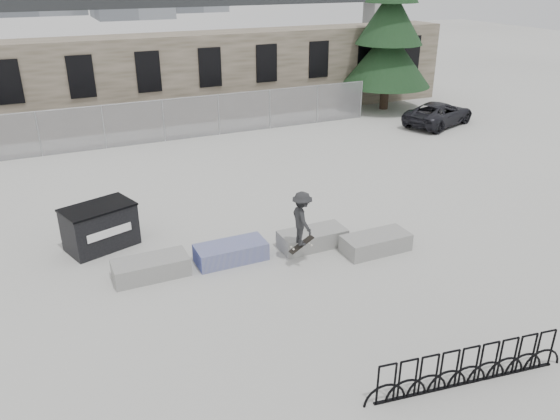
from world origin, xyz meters
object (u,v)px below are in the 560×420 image
(planter_far_left, at_px, (151,267))
(spruce_tree, at_px, (390,28))
(planter_center_right, at_px, (312,238))
(bike_rack, at_px, (469,366))
(skateboarder, at_px, (302,219))
(suv, at_px, (439,114))
(dumpster, at_px, (100,227))
(planter_offset, at_px, (376,242))
(planter_center_left, at_px, (231,251))

(planter_far_left, height_order, spruce_tree, spruce_tree)
(planter_center_right, bearing_deg, bike_rack, -89.50)
(skateboarder, bearing_deg, suv, -48.38)
(suv, height_order, skateboarder, skateboarder)
(dumpster, height_order, spruce_tree, spruce_tree)
(planter_offset, bearing_deg, suv, 43.89)
(skateboarder, bearing_deg, planter_far_left, 78.32)
(suv, relative_size, skateboarder, 2.55)
(planter_offset, xyz_separation_m, spruce_tree, (10.37, 14.74, 4.28))
(planter_center_right, height_order, suv, suv)
(planter_center_right, xyz_separation_m, skateboarder, (-0.79, -0.83, 1.13))
(dumpster, bearing_deg, suv, 2.02)
(planter_center_left, xyz_separation_m, dumpster, (-3.22, 2.38, 0.38))
(skateboarder, bearing_deg, dumpster, 59.15)
(spruce_tree, height_order, suv, spruce_tree)
(planter_center_left, bearing_deg, planter_offset, -16.93)
(planter_center_right, height_order, bike_rack, bike_rack)
(planter_center_right, xyz_separation_m, spruce_tree, (11.92, 13.70, 4.28))
(skateboarder, bearing_deg, planter_center_right, -39.58)
(planter_center_right, bearing_deg, planter_center_left, 175.49)
(planter_offset, bearing_deg, dumpster, 153.57)
(suv, bearing_deg, planter_center_right, 107.07)
(planter_center_left, distance_m, suv, 17.59)
(planter_center_right, distance_m, planter_offset, 1.87)
(planter_far_left, distance_m, skateboarder, 4.28)
(planter_offset, distance_m, bike_rack, 5.70)
(planter_center_right, height_order, planter_offset, same)
(planter_center_right, relative_size, suv, 0.45)
(planter_center_left, bearing_deg, skateboarder, -30.97)
(planter_center_right, xyz_separation_m, planter_offset, (1.55, -1.04, 0.00))
(spruce_tree, bearing_deg, skateboarder, -131.17)
(planter_center_right, bearing_deg, dumpster, 155.75)
(planter_center_left, xyz_separation_m, spruce_tree, (14.43, 13.50, 4.28))
(planter_far_left, distance_m, planter_center_left, 2.26)
(dumpster, bearing_deg, planter_center_left, -55.17)
(bike_rack, height_order, spruce_tree, spruce_tree)
(planter_center_left, relative_size, planter_offset, 1.00)
(bike_rack, xyz_separation_m, suv, (12.39, 15.98, 0.18))
(planter_offset, relative_size, bike_rack, 0.45)
(planter_far_left, distance_m, suv, 19.51)
(dumpster, xyz_separation_m, suv, (18.17, 6.86, -0.05))
(planter_far_left, xyz_separation_m, planter_offset, (6.32, -1.31, 0.00))
(spruce_tree, distance_m, skateboarder, 19.56)
(planter_center_left, height_order, bike_rack, bike_rack)
(planter_center_left, height_order, skateboarder, skateboarder)
(planter_far_left, relative_size, dumpster, 0.88)
(planter_offset, xyz_separation_m, skateboarder, (-2.34, 0.21, 1.13))
(planter_far_left, xyz_separation_m, bike_rack, (4.82, -6.81, 0.16))
(planter_center_left, height_order, suv, suv)
(planter_center_left, relative_size, suv, 0.45)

